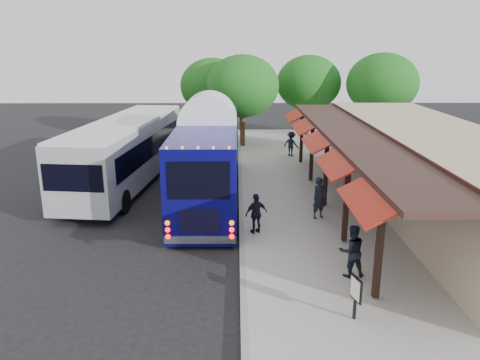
% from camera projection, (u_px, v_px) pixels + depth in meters
% --- Properties ---
extents(ground, '(90.00, 90.00, 0.00)m').
position_uv_depth(ground, '(241.00, 246.00, 17.15)').
color(ground, black).
rests_on(ground, ground).
extents(sidewalk, '(10.00, 40.00, 0.15)m').
position_uv_depth(sidewalk, '(351.00, 208.00, 21.01)').
color(sidewalk, '#9E9B93').
rests_on(sidewalk, ground).
extents(curb, '(0.20, 40.00, 0.16)m').
position_uv_depth(curb, '(241.00, 208.00, 20.98)').
color(curb, gray).
rests_on(curb, ground).
extents(station_shelter, '(8.15, 20.00, 3.60)m').
position_uv_depth(station_shelter, '(430.00, 169.00, 20.55)').
color(station_shelter, tan).
rests_on(station_shelter, ground).
extents(coach_bus, '(2.70, 12.52, 3.99)m').
position_uv_depth(coach_bus, '(209.00, 154.00, 22.10)').
color(coach_bus, '#0A075C').
rests_on(coach_bus, ground).
extents(city_bus, '(4.13, 12.95, 3.42)m').
position_uv_depth(city_bus, '(127.00, 149.00, 24.40)').
color(city_bus, gray).
rests_on(city_bus, ground).
extents(ped_a, '(0.76, 0.67, 1.76)m').
position_uv_depth(ped_a, '(319.00, 198.00, 19.30)').
color(ped_a, black).
rests_on(ped_a, sidewalk).
extents(ped_b, '(0.90, 0.74, 1.69)m').
position_uv_depth(ped_b, '(352.00, 251.00, 14.40)').
color(ped_b, black).
rests_on(ped_b, sidewalk).
extents(ped_c, '(0.99, 0.74, 1.56)m').
position_uv_depth(ped_c, '(256.00, 213.00, 17.80)').
color(ped_c, black).
rests_on(ped_c, sidewalk).
extents(ped_d, '(1.19, 1.06, 1.61)m').
position_uv_depth(ped_d, '(291.00, 144.00, 30.37)').
color(ped_d, black).
rests_on(ped_d, sidewalk).
extents(sign_board, '(0.19, 0.54, 1.21)m').
position_uv_depth(sign_board, '(356.00, 291.00, 12.10)').
color(sign_board, black).
rests_on(sign_board, sidewalk).
extents(tree_left, '(5.12, 5.12, 6.55)m').
position_uv_depth(tree_left, '(243.00, 86.00, 32.64)').
color(tree_left, '#382314').
rests_on(tree_left, ground).
extents(tree_mid, '(5.03, 5.03, 6.44)m').
position_uv_depth(tree_mid, '(309.00, 83.00, 36.57)').
color(tree_mid, '#382314').
rests_on(tree_mid, ground).
extents(tree_right, '(5.19, 5.19, 6.65)m').
position_uv_depth(tree_right, '(382.00, 84.00, 34.06)').
color(tree_right, '#382314').
rests_on(tree_right, ground).
extents(tree_far, '(4.89, 4.89, 6.26)m').
position_uv_depth(tree_far, '(213.00, 86.00, 35.24)').
color(tree_far, '#382314').
rests_on(tree_far, ground).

